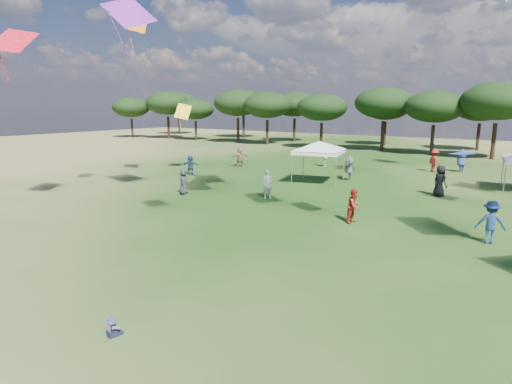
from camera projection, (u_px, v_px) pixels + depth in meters
ground at (49, 373)px, 8.61m from camera, size 140.00×140.00×0.00m
tree_line at (492, 104)px, 44.53m from camera, size 108.78×17.63×7.77m
tent_left at (319, 143)px, 28.94m from camera, size 6.15×6.15×3.20m
toddler at (112, 328)px, 9.93m from camera, size 0.34×0.37×0.47m
festival_crowd at (386, 170)px, 29.30m from camera, size 29.02×20.58×1.92m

